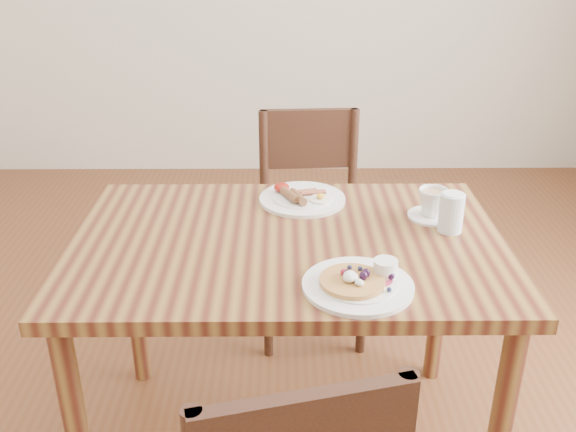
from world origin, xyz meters
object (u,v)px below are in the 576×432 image
object	(u,v)px
pancake_plate	(360,282)
breakfast_plate	(301,198)
teacup_saucer	(432,205)
water_glass	(451,213)
dining_table	(288,270)
chair_far	(311,214)

from	to	relation	value
pancake_plate	breakfast_plate	xyz separation A→B (m)	(-0.13, 0.52, -0.00)
teacup_saucer	water_glass	distance (m)	0.10
dining_table	chair_far	size ratio (longest dim) A/B	1.36
teacup_saucer	pancake_plate	bearing A→B (deg)	-123.08
chair_far	water_glass	world-z (taller)	chair_far
chair_far	teacup_saucer	size ratio (longest dim) A/B	6.29
teacup_saucer	dining_table	bearing A→B (deg)	-162.27
chair_far	breakfast_plate	distance (m)	0.53
teacup_saucer	water_glass	world-z (taller)	water_glass
pancake_plate	water_glass	xyz separation A→B (m)	(0.29, 0.30, 0.04)
pancake_plate	water_glass	size ratio (longest dim) A/B	2.40
chair_far	water_glass	xyz separation A→B (m)	(0.36, -0.66, 0.31)
dining_table	breakfast_plate	xyz separation A→B (m)	(0.04, 0.26, 0.11)
teacup_saucer	chair_far	bearing A→B (deg)	119.97
dining_table	water_glass	bearing A→B (deg)	5.86
pancake_plate	breakfast_plate	size ratio (longest dim) A/B	1.00
chair_far	breakfast_plate	world-z (taller)	chair_far
teacup_saucer	water_glass	size ratio (longest dim) A/B	1.24
pancake_plate	breakfast_plate	distance (m)	0.53
dining_table	teacup_saucer	world-z (taller)	teacup_saucer
chair_far	teacup_saucer	xyz separation A→B (m)	(0.33, -0.57, 0.30)
breakfast_plate	water_glass	size ratio (longest dim) A/B	2.40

